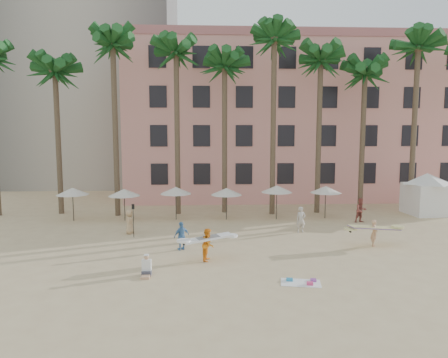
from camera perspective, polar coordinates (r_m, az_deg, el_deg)
name	(u,v)px	position (r m, az deg, el deg)	size (l,w,h in m)	color
ground	(260,274)	(20.09, 5.15, -13.39)	(120.00, 120.00, 0.00)	#D1B789
pink_hotel	(292,123)	(45.74, 9.62, 7.92)	(35.00, 14.00, 16.00)	#DB8D85
palm_row	(243,59)	(34.39, 2.75, 16.81)	(44.40, 5.40, 16.30)	brown
umbrella_row	(201,191)	(31.53, -3.29, -1.68)	(22.50, 2.70, 2.73)	#332B23
cabana	(426,190)	(37.75, 26.95, -1.42)	(4.82, 4.82, 3.50)	white
beach_towel	(302,282)	(19.28, 11.05, -14.26)	(1.95, 1.30, 0.14)	white
carrier_yellow	(374,231)	(26.10, 20.67, -6.95)	(3.22, 1.17, 1.62)	tan
carrier_white	(208,243)	(21.79, -2.30, -9.18)	(2.81, 1.63, 1.75)	orange
beachgoers	(267,219)	(28.10, 6.16, -5.71)	(17.93, 7.57, 1.89)	#BDB2A6
paddle	(133,216)	(27.04, -12.83, -5.20)	(0.18, 0.04, 2.23)	black
seated_man	(146,269)	(20.06, -11.02, -12.45)	(0.45, 0.79, 1.02)	#3F3F4C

